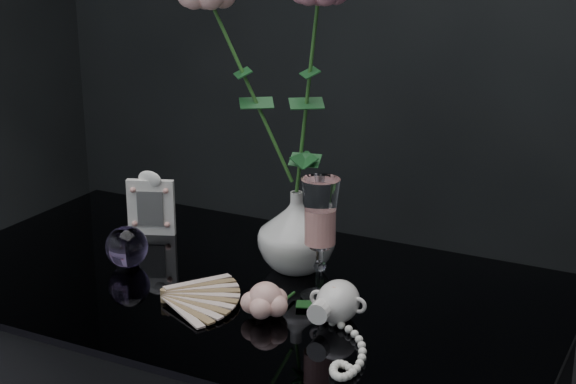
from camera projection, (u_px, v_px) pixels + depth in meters
The scene contains 8 objects.
vase at pixel (296, 231), 1.47m from camera, with size 0.13×0.13×0.14m, color silver.
wine_glass at pixel (320, 240), 1.35m from camera, with size 0.06×0.06×0.20m, color white, non-canonical shape.
picture_frame at pixel (151, 203), 1.64m from camera, with size 0.09×0.07×0.12m, color white, non-canonical shape.
paperweight at pixel (127, 247), 1.49m from camera, with size 0.07×0.07×0.07m, color #9073BB, non-canonical shape.
paper_fan at pixel (165, 294), 1.37m from camera, with size 0.23×0.18×0.02m, color #F2E8C1, non-canonical shape.
loose_rose at pixel (265, 300), 1.31m from camera, with size 0.12×0.16×0.05m, color #FFB1A4, non-canonical shape.
pearl_jar at pixel (338, 300), 1.30m from camera, with size 0.22×0.23×0.07m, color white, non-canonical shape.
roses at pixel (268, 70), 1.41m from camera, with size 0.26×0.11×0.40m.
Camera 1 is at (0.68, -1.09, 1.34)m, focal length 55.00 mm.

